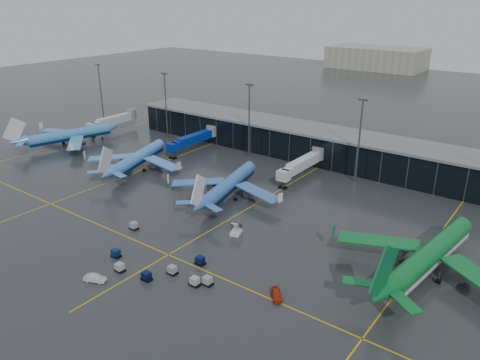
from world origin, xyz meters
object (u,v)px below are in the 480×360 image
Objects in this scene: service_van_red at (277,294)px; service_van_white at (95,278)px; airliner_klm_west at (69,129)px; airliner_arkefly at (138,151)px; airliner_klm_near at (229,176)px; baggage_carts at (160,263)px; mobile_airstair at (236,231)px; airliner_aer_lingus at (433,242)px.

service_van_red is 36.11m from service_van_white.
airliner_klm_west is 1.04× the size of airliner_arkefly.
airliner_klm_west is 1.05× the size of airliner_klm_near.
mobile_airstair is (4.03, 21.06, 0.01)m from baggage_carts.
airliner_klm_near is 10.71× the size of mobile_airstair.
airliner_aer_lingus is at bearing -22.56° from airliner_arkefly.
mobile_airstair is at bearing 3.86° from airliner_klm_west.
baggage_carts is at bearing -119.24° from mobile_airstair.
airliner_klm_near is at bearing 106.18° from baggage_carts.
service_van_white is at bearing -97.93° from airliner_klm_near.
airliner_aer_lingus reaches higher than service_van_red.
airliner_aer_lingus reaches higher than airliner_arkefly.
mobile_airstair is at bearing -36.30° from airliner_arkefly.
service_van_white is at bearing -133.33° from airliner_aer_lingus.
airliner_arkefly reaches higher than mobile_airstair.
airliner_klm_west is 134.81m from airliner_aer_lingus.
airliner_klm_west is at bearing 34.23° from service_van_white.
service_van_red is at bearing -42.21° from airliner_arkefly.
service_van_red is (114.27, -34.56, -5.67)m from airliner_klm_west.
airliner_arkefly is 61.94m from baggage_carts.
baggage_carts is 7.07× the size of service_van_white.
airliner_aer_lingus reaches higher than airliner_klm_west.
airliner_klm_near is at bearing 113.50° from mobile_airstair.
airliner_klm_west is 1.32× the size of baggage_carts.
baggage_carts is 21.44m from mobile_airstair.
airliner_aer_lingus is 12.27× the size of mobile_airstair.
airliner_klm_west reaches higher than service_van_red.
mobile_airstair is at bearing 79.17° from baggage_carts.
mobile_airstair is at bearing -41.52° from service_van_white.
airliner_arkefly is at bearing 12.43° from airliner_klm_west.
baggage_carts is at bearing -8.85° from airliner_klm_west.
mobile_airstair is (52.69, -16.89, -5.39)m from airliner_arkefly.
airliner_klm_near reaches higher than mobile_airstair.
baggage_carts is at bearing -86.98° from airliner_klm_near.
baggage_carts is at bearing -138.35° from airliner_aer_lingus.
airliner_klm_west reaches higher than airliner_arkefly.
airliner_klm_near reaches higher than baggage_carts.
airliner_arkefly reaches higher than airliner_klm_near.
airliner_klm_west is 119.52m from service_van_red.
airliner_klm_west reaches higher than baggage_carts.
baggage_carts reaches higher than service_van_white.
airliner_klm_west is 9.30× the size of service_van_white.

